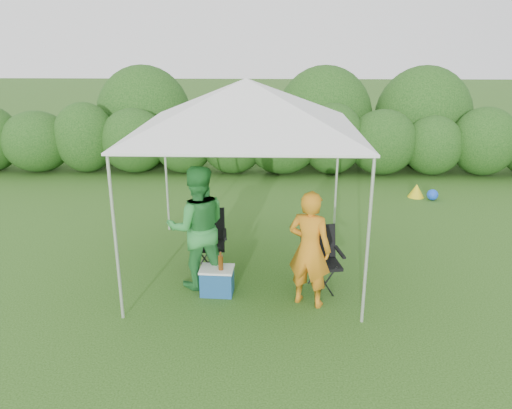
{
  "coord_description": "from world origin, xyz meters",
  "views": [
    {
      "loc": [
        0.35,
        -6.45,
        3.39
      ],
      "look_at": [
        0.14,
        0.4,
        1.05
      ],
      "focal_mm": 35.0,
      "sensor_mm": 36.0,
      "label": 1
    }
  ],
  "objects_px": {
    "chair_right": "(320,254)",
    "man": "(309,249)",
    "chair_left": "(208,236)",
    "woman": "(198,227)",
    "canopy": "(246,105)",
    "cooler": "(217,281)"
  },
  "relations": [
    {
      "from": "chair_right",
      "to": "man",
      "type": "bearing_deg",
      "value": -123.22
    },
    {
      "from": "chair_left",
      "to": "man",
      "type": "height_order",
      "value": "man"
    },
    {
      "from": "chair_right",
      "to": "woman",
      "type": "height_order",
      "value": "woman"
    },
    {
      "from": "canopy",
      "to": "cooler",
      "type": "height_order",
      "value": "canopy"
    },
    {
      "from": "chair_left",
      "to": "woman",
      "type": "height_order",
      "value": "woman"
    },
    {
      "from": "man",
      "to": "woman",
      "type": "xyz_separation_m",
      "value": [
        -1.51,
        0.48,
        0.09
      ]
    },
    {
      "from": "woman",
      "to": "man",
      "type": "bearing_deg",
      "value": 149.64
    },
    {
      "from": "woman",
      "to": "cooler",
      "type": "distance_m",
      "value": 0.78
    },
    {
      "from": "chair_right",
      "to": "cooler",
      "type": "xyz_separation_m",
      "value": [
        -1.42,
        -0.24,
        -0.31
      ]
    },
    {
      "from": "chair_left",
      "to": "cooler",
      "type": "distance_m",
      "value": 0.9
    },
    {
      "from": "canopy",
      "to": "woman",
      "type": "relative_size",
      "value": 1.77
    },
    {
      "from": "cooler",
      "to": "man",
      "type": "bearing_deg",
      "value": -7.42
    },
    {
      "from": "canopy",
      "to": "man",
      "type": "distance_m",
      "value": 2.17
    },
    {
      "from": "man",
      "to": "woman",
      "type": "bearing_deg",
      "value": 6.07
    },
    {
      "from": "chair_left",
      "to": "woman",
      "type": "relative_size",
      "value": 0.52
    },
    {
      "from": "canopy",
      "to": "chair_left",
      "type": "distance_m",
      "value": 2.04
    },
    {
      "from": "woman",
      "to": "cooler",
      "type": "xyz_separation_m",
      "value": [
        0.28,
        -0.25,
        -0.68
      ]
    },
    {
      "from": "chair_left",
      "to": "woman",
      "type": "xyz_separation_m",
      "value": [
        -0.06,
        -0.56,
        0.36
      ]
    },
    {
      "from": "canopy",
      "to": "chair_right",
      "type": "relative_size",
      "value": 3.52
    },
    {
      "from": "canopy",
      "to": "chair_left",
      "type": "height_order",
      "value": "canopy"
    },
    {
      "from": "chair_right",
      "to": "woman",
      "type": "relative_size",
      "value": 0.5
    },
    {
      "from": "chair_right",
      "to": "man",
      "type": "relative_size",
      "value": 0.56
    }
  ]
}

